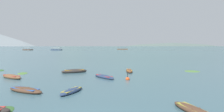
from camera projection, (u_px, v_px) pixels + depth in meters
The scene contains 17 objects.
ground_plane at pixel (112, 46), 1506.07m from camera, with size 6000.00×6000.00×0.00m, color #385660.
mountain_1 at pixel (78, 32), 1653.87m from camera, with size 1005.37×1005.37×246.91m, color #56665B.
mountain_2 at pixel (143, 22), 1955.61m from camera, with size 2019.63×2019.63×513.55m, color #4C5B56.
rowboat_0 at pixel (12, 77), 23.23m from camera, with size 3.85×2.99×0.61m.
rowboat_1 at pixel (72, 91), 16.15m from camera, with size 2.03×3.30×0.42m.
rowboat_3 at pixel (26, 90), 16.34m from camera, with size 4.05×2.72×0.53m.
rowboat_5 at pixel (196, 111), 11.08m from camera, with size 2.12×3.98×0.48m.
rowboat_7 at pixel (129, 71), 28.71m from camera, with size 0.97×3.35×0.55m.
rowboat_8 at pixel (104, 77), 23.42m from camera, with size 3.18×3.60×0.48m.
rowboat_9 at pixel (75, 71), 28.02m from camera, with size 4.12×2.68×0.68m.
ferry_0 at pixel (57, 50), 160.19m from camera, with size 10.24×5.87×2.54m.
ferry_1 at pixel (28, 50), 163.35m from camera, with size 9.67×6.53×2.54m.
ferry_2 at pixel (123, 49), 186.59m from camera, with size 10.91×4.70×2.54m.
mooring_buoy at pixel (128, 79), 22.02m from camera, with size 0.50×0.50×1.03m.
weed_patch_0 at pixel (1, 70), 30.47m from camera, with size 1.21×2.53×0.14m, color #2D5628.
weed_patch_3 at pixel (23, 73), 27.14m from camera, with size 2.42×1.41×0.14m, color #477033.
weed_patch_4 at pixel (192, 71), 29.33m from camera, with size 2.36×2.29×0.14m, color #477033.
Camera 1 is at (2.16, -8.37, 4.20)m, focal length 28.96 mm.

